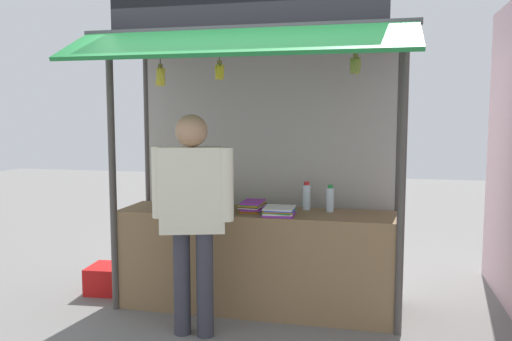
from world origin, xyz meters
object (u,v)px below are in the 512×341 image
(magazine_stack_center, at_px, (172,206))
(vendor_person, at_px, (192,204))
(magazine_stack_rear_center, at_px, (279,211))
(banana_bunch_leftmost, at_px, (355,66))
(magazine_stack_front_left, at_px, (253,206))
(magazine_stack_far_right, at_px, (219,208))
(banana_bunch_inner_right, at_px, (161,76))
(banana_bunch_inner_left, at_px, (220,71))
(water_bottle_back_left, at_px, (205,190))
(plastic_crate, at_px, (109,279))
(water_bottle_left, at_px, (330,199))
(water_bottle_far_left, at_px, (307,196))

(magazine_stack_center, xyz_separation_m, vendor_person, (0.37, -0.51, 0.11))
(magazine_stack_center, distance_m, vendor_person, 0.64)
(magazine_stack_rear_center, relative_size, banana_bunch_leftmost, 1.24)
(magazine_stack_front_left, bearing_deg, banana_bunch_leftmost, -24.87)
(magazine_stack_far_right, bearing_deg, magazine_stack_center, -176.13)
(magazine_stack_far_right, relative_size, magazine_stack_rear_center, 0.79)
(banana_bunch_inner_right, relative_size, banana_bunch_leftmost, 1.26)
(magazine_stack_front_left, bearing_deg, magazine_stack_far_right, -153.56)
(magazine_stack_far_right, height_order, banana_bunch_inner_left, banana_bunch_inner_left)
(banana_bunch_leftmost, bearing_deg, magazine_stack_front_left, 155.13)
(magazine_stack_front_left, bearing_deg, magazine_stack_center, -166.92)
(magazine_stack_rear_center, bearing_deg, magazine_stack_center, -179.02)
(water_bottle_back_left, bearing_deg, plastic_crate, -175.18)
(banana_bunch_leftmost, xyz_separation_m, plastic_crate, (-2.28, 0.48, -1.90))
(banana_bunch_inner_right, bearing_deg, banana_bunch_inner_left, 0.06)
(vendor_person, bearing_deg, banana_bunch_inner_right, 125.38)
(water_bottle_back_left, bearing_deg, water_bottle_left, -2.39)
(magazine_stack_far_right, xyz_separation_m, magazine_stack_rear_center, (0.52, -0.01, -0.01))
(banana_bunch_inner_left, height_order, vendor_person, banana_bunch_inner_left)
(magazine_stack_front_left, relative_size, banana_bunch_inner_right, 1.05)
(magazine_stack_front_left, xyz_separation_m, magazine_stack_center, (-0.68, -0.16, -0.00))
(magazine_stack_center, xyz_separation_m, magazine_stack_far_right, (0.42, 0.03, -0.00))
(magazine_stack_far_right, distance_m, banana_bunch_leftmost, 1.62)
(water_bottle_far_left, relative_size, banana_bunch_inner_right, 0.80)
(magazine_stack_far_right, bearing_deg, vendor_person, -94.57)
(magazine_stack_far_right, distance_m, banana_bunch_inner_left, 1.15)
(water_bottle_left, bearing_deg, plastic_crate, -179.12)
(banana_bunch_leftmost, bearing_deg, magazine_stack_center, 171.04)
(water_bottle_far_left, bearing_deg, magazine_stack_rear_center, -121.11)
(water_bottle_left, bearing_deg, vendor_person, -140.88)
(banana_bunch_inner_left, bearing_deg, water_bottle_left, 32.04)
(magazine_stack_center, xyz_separation_m, banana_bunch_inner_left, (0.51, -0.24, 1.11))
(water_bottle_far_left, distance_m, magazine_stack_far_right, 0.77)
(magazine_stack_rear_center, height_order, banana_bunch_leftmost, banana_bunch_leftmost)
(water_bottle_left, xyz_separation_m, magazine_stack_rear_center, (-0.39, -0.25, -0.07))
(water_bottle_back_left, height_order, plastic_crate, water_bottle_back_left)
(water_bottle_far_left, bearing_deg, magazine_stack_far_right, -157.31)
(water_bottle_left, height_order, vendor_person, vendor_person)
(magazine_stack_front_left, height_order, plastic_crate, magazine_stack_front_left)
(water_bottle_back_left, distance_m, banana_bunch_leftmost, 1.78)
(water_bottle_far_left, relative_size, magazine_stack_center, 0.90)
(water_bottle_left, relative_size, banana_bunch_inner_left, 0.88)
(water_bottle_far_left, xyz_separation_m, magazine_stack_rear_center, (-0.18, -0.31, -0.08))
(water_bottle_far_left, bearing_deg, water_bottle_left, -14.22)
(water_bottle_back_left, bearing_deg, magazine_stack_center, -121.30)
(water_bottle_left, height_order, banana_bunch_inner_left, banana_bunch_inner_left)
(magazine_stack_front_left, bearing_deg, plastic_crate, 176.78)
(water_bottle_left, relative_size, magazine_stack_center, 0.85)
(water_bottle_back_left, relative_size, vendor_person, 0.18)
(magazine_stack_center, height_order, banana_bunch_inner_right, banana_bunch_inner_right)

